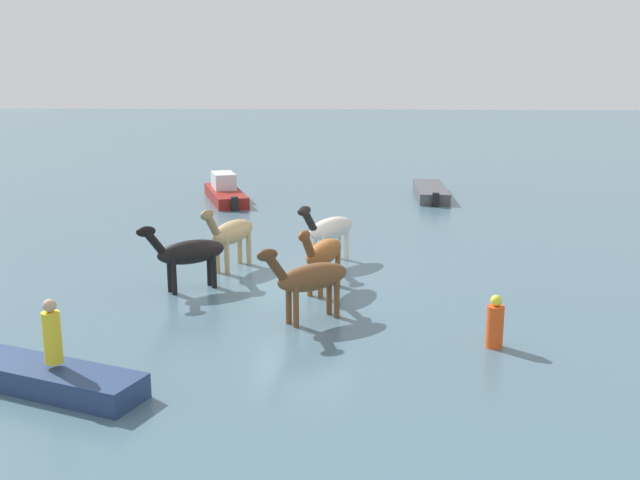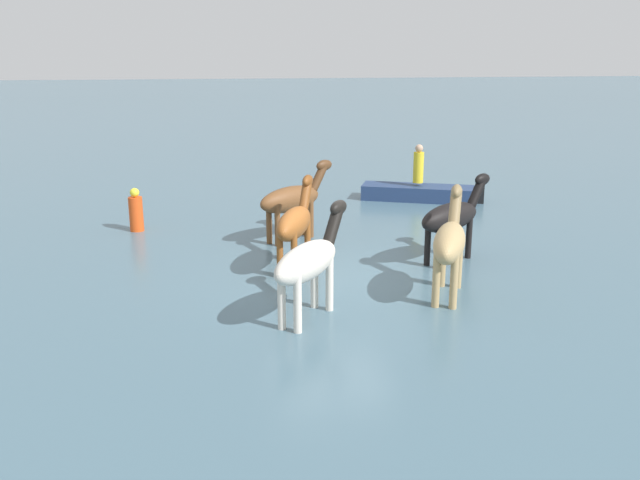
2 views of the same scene
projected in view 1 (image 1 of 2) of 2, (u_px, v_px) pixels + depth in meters
name	position (u px, v px, depth m)	size (l,w,h in m)	color
ground_plane	(299.00, 284.00, 19.73)	(179.38, 179.38, 0.00)	#476675
horse_dun_straggler	(188.00, 253.00, 18.98)	(1.68, 2.16, 1.86)	black
horse_lead	(323.00, 253.00, 18.88)	(2.36, 1.24, 1.87)	brown
horse_chestnut_trailing	(310.00, 278.00, 16.62)	(1.76, 2.15, 1.88)	brown
horse_gray_outer	(231.00, 233.00, 21.01)	(2.47, 1.37, 1.97)	tan
horse_dark_mare	(329.00, 229.00, 21.61)	(2.21, 1.78, 1.92)	silver
boat_motor_center	(52.00, 383.00, 13.17)	(2.19, 3.73, 0.71)	navy
boat_dinghy_port	(430.00, 193.00, 33.24)	(4.88, 1.36, 0.74)	#4C4C51
boat_launch_far	(225.00, 194.00, 32.28)	(4.85, 2.70, 1.34)	maroon
person_boatman_standing	(52.00, 334.00, 12.93)	(0.32, 0.32, 1.19)	yellow
buoy_channel_marker	(495.00, 324.00, 15.17)	(0.36, 0.36, 1.14)	#E54C19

